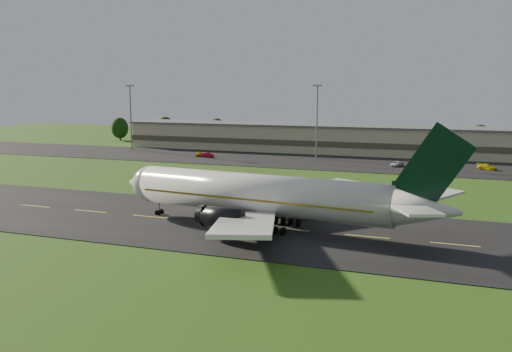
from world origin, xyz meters
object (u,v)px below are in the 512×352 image
(light_mast_centre, at_px, (317,112))
(service_vehicle_d, at_px, (487,167))
(airliner, at_px, (265,196))
(service_vehicle_a, at_px, (199,154))
(service_vehicle_b, at_px, (207,155))
(service_vehicle_c, at_px, (397,164))
(light_mast_west, at_px, (131,109))
(terminal, at_px, (335,139))

(light_mast_centre, relative_size, service_vehicle_d, 4.34)
(airliner, bearing_deg, service_vehicle_d, 73.46)
(light_mast_centre, bearing_deg, service_vehicle_a, -166.52)
(light_mast_centre, distance_m, service_vehicle_b, 32.87)
(airliner, bearing_deg, service_vehicle_c, 88.72)
(light_mast_west, height_order, service_vehicle_d, light_mast_west)
(light_mast_west, height_order, service_vehicle_b, light_mast_west)
(airliner, height_order, service_vehicle_c, airliner)
(service_vehicle_b, bearing_deg, airliner, -137.43)
(light_mast_west, xyz_separation_m, service_vehicle_c, (83.16, -9.41, -12.01))
(light_mast_west, bearing_deg, service_vehicle_c, -6.45)
(service_vehicle_a, height_order, service_vehicle_c, service_vehicle_c)
(service_vehicle_c, height_order, service_vehicle_d, service_vehicle_d)
(terminal, bearing_deg, airliner, -82.71)
(airliner, bearing_deg, service_vehicle_a, 128.95)
(service_vehicle_c, relative_size, service_vehicle_d, 0.97)
(terminal, bearing_deg, service_vehicle_a, -144.76)
(service_vehicle_a, bearing_deg, service_vehicle_c, -18.36)
(light_mast_west, relative_size, light_mast_centre, 1.00)
(airliner, relative_size, service_vehicle_b, 13.32)
(airliner, distance_m, service_vehicle_c, 71.42)
(terminal, distance_m, light_mast_centre, 18.45)
(service_vehicle_a, relative_size, service_vehicle_b, 0.94)
(service_vehicle_b, height_order, service_vehicle_d, service_vehicle_d)
(service_vehicle_a, xyz_separation_m, service_vehicle_c, (55.71, -1.60, 0.01))
(terminal, bearing_deg, light_mast_centre, -94.95)
(light_mast_centre, xyz_separation_m, service_vehicle_d, (44.17, -7.88, -11.96))
(terminal, distance_m, service_vehicle_d, 49.18)
(service_vehicle_a, distance_m, service_vehicle_b, 3.68)
(light_mast_west, bearing_deg, terminal, 14.76)
(service_vehicle_a, bearing_deg, airliner, -74.09)
(airliner, height_order, terminal, airliner)
(airliner, relative_size, service_vehicle_a, 14.11)
(service_vehicle_b, bearing_deg, service_vehicle_a, 78.35)
(terminal, distance_m, service_vehicle_a, 41.70)
(airliner, distance_m, light_mast_centre, 81.66)
(light_mast_centre, bearing_deg, terminal, 85.05)
(airliner, xyz_separation_m, service_vehicle_a, (-46.27, 72.29, -3.94))
(airliner, xyz_separation_m, service_vehicle_c, (9.44, 70.69, -3.93))
(terminal, height_order, service_vehicle_a, terminal)
(light_mast_west, xyz_separation_m, service_vehicle_a, (27.45, -7.80, -12.02))
(terminal, xyz_separation_m, service_vehicle_d, (42.77, -24.07, -3.21))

